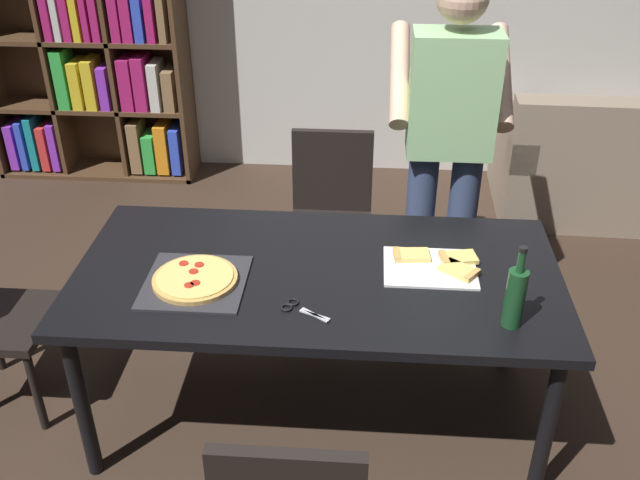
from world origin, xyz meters
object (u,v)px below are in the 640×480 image
object	(u,v)px
kitchen_scissors	(299,308)
pepperoni_pizza_on_tray	(195,280)
dining_table	(317,285)
couch	(633,170)
wine_bottle	(515,296)
chair_far_side	(331,208)
bookshelf	(88,37)
person_serving_pizza	(448,141)

from	to	relation	value
kitchen_scissors	pepperoni_pizza_on_tray	bearing A→B (deg)	161.17
dining_table	couch	distance (m)	2.77
wine_bottle	chair_far_side	bearing A→B (deg)	119.37
wine_bottle	kitchen_scissors	xyz separation A→B (m)	(-0.75, 0.03, -0.11)
couch	wine_bottle	world-z (taller)	wine_bottle
couch	pepperoni_pizza_on_tray	size ratio (longest dim) A/B	4.51
bookshelf	person_serving_pizza	distance (m)	2.80
dining_table	couch	size ratio (longest dim) A/B	1.10
dining_table	person_serving_pizza	xyz separation A→B (m)	(0.54, 0.74, 0.32)
person_serving_pizza	kitchen_scissors	distance (m)	1.18
chair_far_side	kitchen_scissors	world-z (taller)	chair_far_side
chair_far_side	kitchen_scissors	size ratio (longest dim) A/B	4.66
kitchen_scissors	dining_table	bearing A→B (deg)	79.54
dining_table	pepperoni_pizza_on_tray	bearing A→B (deg)	-165.31
couch	kitchen_scissors	distance (m)	3.01
dining_table	person_serving_pizza	size ratio (longest dim) A/B	1.08
bookshelf	pepperoni_pizza_on_tray	bearing A→B (deg)	-62.96
bookshelf	kitchen_scissors	distance (m)	3.13
person_serving_pizza	wine_bottle	xyz separation A→B (m)	(0.16, -1.02, -0.13)
person_serving_pizza	pepperoni_pizza_on_tray	size ratio (longest dim) A/B	4.57
dining_table	kitchen_scissors	bearing A→B (deg)	-100.46
kitchen_scissors	person_serving_pizza	bearing A→B (deg)	59.27
wine_bottle	kitchen_scissors	distance (m)	0.76
bookshelf	kitchen_scissors	xyz separation A→B (m)	(1.68, -2.63, -0.23)
chair_far_side	kitchen_scissors	distance (m)	1.24
bookshelf	pepperoni_pizza_on_tray	world-z (taller)	bookshelf
chair_far_side	couch	size ratio (longest dim) A/B	0.52
chair_far_side	bookshelf	xyz separation A→B (m)	(-1.73, 1.41, 0.47)
kitchen_scissors	couch	bearing A→B (deg)	49.09
dining_table	couch	world-z (taller)	couch
dining_table	person_serving_pizza	world-z (taller)	person_serving_pizza
dining_table	wine_bottle	distance (m)	0.78
dining_table	chair_far_side	xyz separation A→B (m)	(0.00, 0.96, -0.17)
couch	bookshelf	size ratio (longest dim) A/B	0.88
person_serving_pizza	bookshelf	bearing A→B (deg)	144.25
dining_table	pepperoni_pizza_on_tray	distance (m)	0.48
wine_bottle	kitchen_scissors	size ratio (longest dim) A/B	1.64
dining_table	bookshelf	xyz separation A→B (m)	(-1.73, 2.37, 0.30)
pepperoni_pizza_on_tray	wine_bottle	bearing A→B (deg)	-8.27
person_serving_pizza	pepperoni_pizza_on_tray	world-z (taller)	person_serving_pizza
pepperoni_pizza_on_tray	bookshelf	bearing A→B (deg)	117.04
chair_far_side	bookshelf	world-z (taller)	bookshelf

